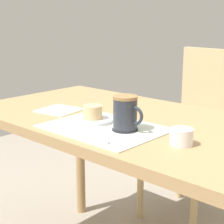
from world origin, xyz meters
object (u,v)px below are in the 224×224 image
object	(u,v)px
dining_table	(136,140)
pastry_plate	(93,120)
wooden_chair	(198,130)
sugar_bowl	(181,137)
coffee_mug	(126,113)
pastry	(93,112)

from	to	relation	value
dining_table	pastry_plate	world-z (taller)	pastry_plate
wooden_chair	sugar_bowl	xyz separation A→B (m)	(0.40, -0.83, 0.25)
coffee_mug	wooden_chair	bearing A→B (deg)	103.09
coffee_mug	pastry	bearing A→B (deg)	-179.95
dining_table	coffee_mug	distance (m)	0.21
dining_table	pastry	world-z (taller)	pastry
wooden_chair	sugar_bowl	world-z (taller)	wooden_chair
sugar_bowl	dining_table	bearing A→B (deg)	154.53
sugar_bowl	pastry	bearing A→B (deg)	-178.66
dining_table	wooden_chair	size ratio (longest dim) A/B	1.47
dining_table	wooden_chair	xyz separation A→B (m)	(-0.13, 0.70, -0.15)
wooden_chair	coffee_mug	xyz separation A→B (m)	(0.20, -0.84, 0.29)
wooden_chair	pastry	bearing A→B (deg)	98.22
coffee_mug	sugar_bowl	xyz separation A→B (m)	(0.21, 0.01, -0.04)
pastry	coffee_mug	size ratio (longest dim) A/B	0.60
wooden_chair	sugar_bowl	bearing A→B (deg)	121.21
pastry_plate	sugar_bowl	xyz separation A→B (m)	(0.36, 0.01, 0.02)
dining_table	pastry_plate	size ratio (longest dim) A/B	9.55
pastry_plate	coffee_mug	bearing A→B (deg)	0.05
pastry_plate	pastry	size ratio (longest dim) A/B	2.10
coffee_mug	sugar_bowl	distance (m)	0.21
wooden_chair	pastry	world-z (taller)	wooden_chair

